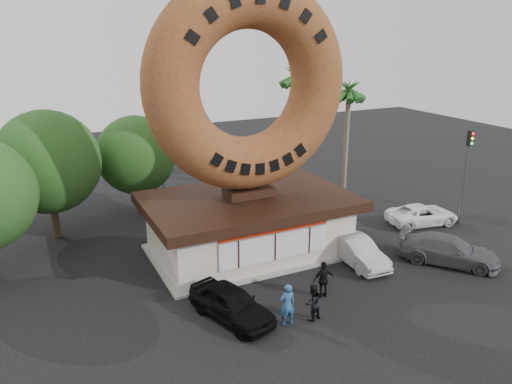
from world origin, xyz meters
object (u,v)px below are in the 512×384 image
object	(u,v)px
person_center	(312,303)
donut_shop	(249,223)
street_lamp	(163,142)
giant_donut	(248,85)
car_silver	(357,251)
car_black	(231,303)
car_white	(422,215)
car_grey	(449,250)
traffic_signal	(467,166)
person_right	(324,279)
person_left	(287,305)

from	to	relation	value
person_center	donut_shop	bearing A→B (deg)	-107.46
donut_shop	street_lamp	size ratio (longest dim) A/B	1.40
giant_donut	car_silver	bearing A→B (deg)	-39.46
car_black	giant_donut	bearing A→B (deg)	40.48
person_center	car_white	size ratio (longest dim) A/B	0.36
person_center	car_silver	xyz separation A→B (m)	(5.04, 3.63, -0.12)
car_grey	car_black	bearing A→B (deg)	140.33
traffic_signal	car_white	world-z (taller)	traffic_signal
traffic_signal	car_grey	bearing A→B (deg)	-142.28
donut_shop	car_silver	world-z (taller)	donut_shop
donut_shop	car_grey	xyz separation A→B (m)	(9.00, -5.86, -1.02)
donut_shop	car_grey	bearing A→B (deg)	-33.07
person_center	car_black	world-z (taller)	person_center
person_right	car_grey	size ratio (longest dim) A/B	0.35
donut_shop	car_silver	bearing A→B (deg)	-39.34
person_right	car_silver	xyz separation A→B (m)	(3.54, 2.20, -0.18)
person_right	car_white	bearing A→B (deg)	-149.09
car_white	person_left	bearing A→B (deg)	124.33
donut_shop	giant_donut	size ratio (longest dim) A/B	1.03
donut_shop	person_right	distance (m)	6.11
person_left	car_white	world-z (taller)	person_left
giant_donut	person_center	bearing A→B (deg)	-93.55
person_right	car_silver	bearing A→B (deg)	-142.08
person_center	car_silver	distance (m)	6.21
person_center	person_left	bearing A→B (deg)	-21.97
traffic_signal	person_left	world-z (taller)	traffic_signal
car_silver	donut_shop	bearing A→B (deg)	142.76
traffic_signal	car_black	xyz separation A→B (m)	(-17.55, -3.81, -3.13)
donut_shop	street_lamp	world-z (taller)	street_lamp
person_left	car_grey	world-z (taller)	person_left
street_lamp	person_left	world-z (taller)	street_lamp
car_black	person_center	bearing A→B (deg)	-45.24
traffic_signal	person_right	xyz separation A→B (m)	(-12.96, -3.96, -2.97)
donut_shop	car_white	world-z (taller)	donut_shop
street_lamp	person_center	size ratio (longest dim) A/B	4.80
traffic_signal	person_left	size ratio (longest dim) A/B	3.22
person_right	person_center	bearing A→B (deg)	49.68
person_center	car_grey	xyz separation A→B (m)	(9.46, 1.52, -0.09)
giant_donut	car_black	size ratio (longest dim) A/B	2.51
street_lamp	car_black	size ratio (longest dim) A/B	1.84
person_right	car_grey	world-z (taller)	person_right
person_center	person_right	world-z (taller)	person_right
traffic_signal	person_right	size ratio (longest dim) A/B	3.39
car_white	car_grey	bearing A→B (deg)	159.85
person_left	street_lamp	bearing A→B (deg)	-84.49
person_left	car_silver	bearing A→B (deg)	-146.03
person_left	car_grey	size ratio (longest dim) A/B	0.37
giant_donut	car_silver	xyz separation A→B (m)	(4.58, -3.77, -8.55)
car_silver	car_white	size ratio (longest dim) A/B	0.94
street_lamp	car_black	xyz separation A→B (m)	(-1.69, -15.82, -3.74)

